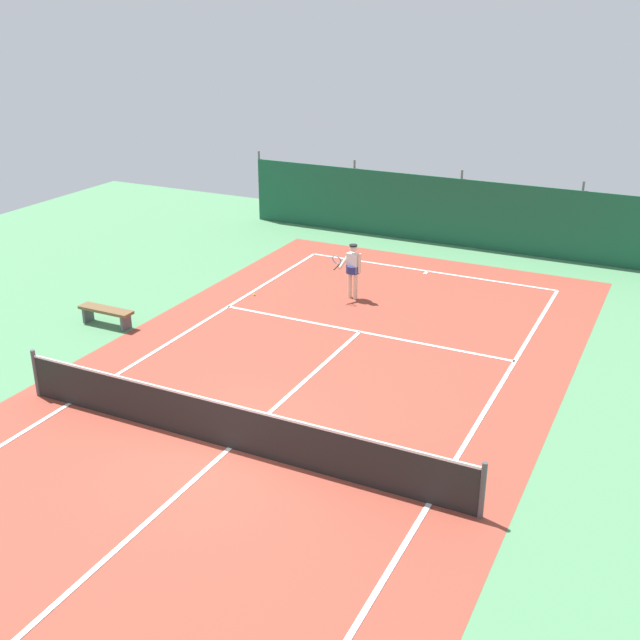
# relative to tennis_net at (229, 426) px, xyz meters

# --- Properties ---
(ground_plane) EXTENTS (36.00, 36.00, 0.00)m
(ground_plane) POSITION_rel_tennis_net_xyz_m (0.00, 0.00, -0.51)
(ground_plane) COLOR #4C8456
(court_surface) EXTENTS (11.02, 26.60, 0.01)m
(court_surface) POSITION_rel_tennis_net_xyz_m (0.00, 0.00, -0.51)
(court_surface) COLOR brown
(court_surface) RESTS_ON ground
(tennis_net) EXTENTS (10.12, 0.10, 1.10)m
(tennis_net) POSITION_rel_tennis_net_xyz_m (0.00, 0.00, 0.00)
(tennis_net) COLOR black
(tennis_net) RESTS_ON ground
(back_fence) EXTENTS (16.30, 0.98, 2.70)m
(back_fence) POSITION_rel_tennis_net_xyz_m (-0.00, 15.55, 0.16)
(back_fence) COLOR #195138
(back_fence) RESTS_ON ground
(tennis_player) EXTENTS (0.79, 0.69, 1.64)m
(tennis_player) POSITION_rel_tennis_net_xyz_m (-1.21, 8.61, 0.45)
(tennis_player) COLOR beige
(tennis_player) RESTS_ON ground
(tennis_ball_near_player) EXTENTS (0.07, 0.07, 0.07)m
(tennis_ball_near_player) POSITION_rel_tennis_net_xyz_m (-3.90, 7.51, -0.48)
(tennis_ball_near_player) COLOR #CCDB33
(tennis_ball_near_player) RESTS_ON ground
(courtside_bench) EXTENTS (1.60, 0.40, 0.49)m
(courtside_bench) POSITION_rel_tennis_net_xyz_m (-6.31, 3.81, -0.14)
(courtside_bench) COLOR brown
(courtside_bench) RESTS_ON ground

